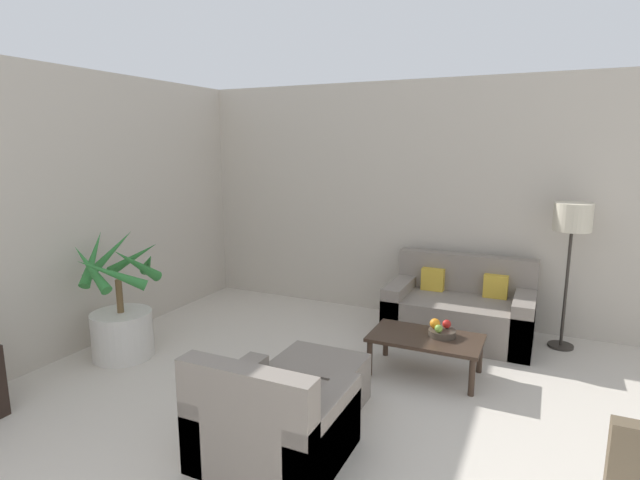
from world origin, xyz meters
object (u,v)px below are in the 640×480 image
(apple_red, at_px, (447,324))
(apple_green, at_px, (439,329))
(floor_lamp, at_px, (572,225))
(fruit_bowl, at_px, (442,333))
(coffee_table, at_px, (426,341))
(sofa_loveseat, at_px, (459,311))
(armchair, at_px, (272,424))
(ottoman, at_px, (319,381))
(potted_palm, at_px, (121,318))
(orange_fruit, at_px, (435,324))

(apple_red, relative_size, apple_green, 1.09)
(floor_lamp, distance_m, apple_red, 1.61)
(fruit_bowl, distance_m, apple_red, 0.09)
(coffee_table, distance_m, apple_green, 0.18)
(sofa_loveseat, distance_m, armchair, 2.74)
(apple_red, xyz_separation_m, armchair, (-0.75, -1.75, -0.19))
(apple_red, bearing_deg, armchair, -113.08)
(coffee_table, distance_m, ottoman, 1.07)
(ottoman, bearing_deg, apple_red, 51.94)
(potted_palm, relative_size, armchair, 1.38)
(coffee_table, xyz_separation_m, apple_green, (0.11, -0.01, 0.14))
(floor_lamp, bearing_deg, coffee_table, -133.37)
(potted_palm, relative_size, orange_fruit, 13.37)
(fruit_bowl, xyz_separation_m, ottoman, (-0.75, -0.93, -0.19))
(sofa_loveseat, relative_size, floor_lamp, 1.00)
(fruit_bowl, bearing_deg, orange_fruit, 176.05)
(sofa_loveseat, bearing_deg, floor_lamp, 8.63)
(apple_red, bearing_deg, floor_lamp, 47.65)
(coffee_table, relative_size, armchair, 1.09)
(fruit_bowl, bearing_deg, floor_lamp, 48.52)
(floor_lamp, xyz_separation_m, apple_green, (-0.99, -1.17, -0.80))
(potted_palm, height_order, ottoman, potted_palm)
(apple_red, bearing_deg, orange_fruit, -148.78)
(apple_green, distance_m, armchair, 1.78)
(fruit_bowl, distance_m, apple_green, 0.10)
(apple_red, height_order, ottoman, apple_red)
(fruit_bowl, distance_m, armchair, 1.85)
(orange_fruit, relative_size, ottoman, 0.14)
(fruit_bowl, relative_size, armchair, 0.27)
(fruit_bowl, height_order, armchair, armchair)
(sofa_loveseat, height_order, orange_fruit, sofa_loveseat)
(coffee_table, bearing_deg, potted_palm, -162.35)
(sofa_loveseat, distance_m, apple_green, 1.04)
(orange_fruit, distance_m, armchair, 1.83)
(potted_palm, bearing_deg, orange_fruit, 18.59)
(floor_lamp, height_order, apple_red, floor_lamp)
(ottoman, bearing_deg, fruit_bowl, 51.08)
(potted_palm, xyz_separation_m, floor_lamp, (3.79, 2.02, 0.85))
(potted_palm, distance_m, sofa_loveseat, 3.37)
(orange_fruit, bearing_deg, ottoman, -126.20)
(sofa_loveseat, distance_m, floor_lamp, 1.38)
(armchair, xyz_separation_m, ottoman, (-0.03, 0.77, -0.07))
(floor_lamp, relative_size, fruit_bowl, 6.15)
(potted_palm, distance_m, apple_green, 2.92)
(apple_green, bearing_deg, floor_lamp, 49.89)
(orange_fruit, bearing_deg, armchair, -111.14)
(orange_fruit, bearing_deg, apple_green, -58.26)
(floor_lamp, bearing_deg, apple_red, -132.35)
(potted_palm, bearing_deg, ottoman, -0.21)
(potted_palm, relative_size, apple_red, 16.13)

